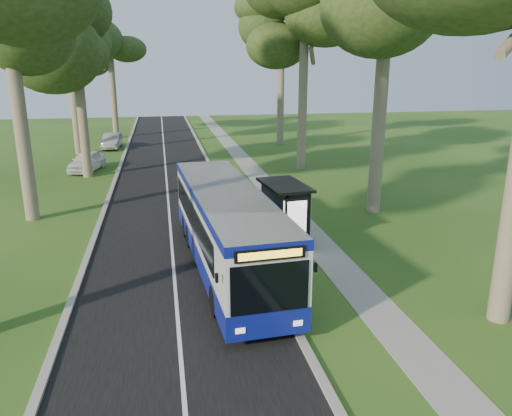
{
  "coord_description": "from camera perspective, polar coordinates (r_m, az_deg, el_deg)",
  "views": [
    {
      "loc": [
        -3.72,
        -18.54,
        7.81
      ],
      "look_at": [
        0.29,
        2.46,
        1.6
      ],
      "focal_mm": 35.0,
      "sensor_mm": 36.0,
      "label": 1
    }
  ],
  "objects": [
    {
      "name": "ground",
      "position": [
        20.46,
        0.5,
        -6.24
      ],
      "size": [
        120.0,
        120.0,
        0.0
      ],
      "primitive_type": "plane",
      "color": "#285119",
      "rests_on": "ground"
    },
    {
      "name": "road",
      "position": [
        29.59,
        -9.99,
        0.67
      ],
      "size": [
        7.0,
        100.0,
        0.02
      ],
      "primitive_type": "cube",
      "color": "black",
      "rests_on": "ground"
    },
    {
      "name": "kerb_east",
      "position": [
        29.81,
        -3.26,
        1.1
      ],
      "size": [
        0.25,
        100.0,
        0.12
      ],
      "primitive_type": "cube",
      "color": "#9E9B93",
      "rests_on": "ground"
    },
    {
      "name": "kerb_west",
      "position": [
        29.76,
        -16.74,
        0.4
      ],
      "size": [
        0.25,
        100.0,
        0.12
      ],
      "primitive_type": "cube",
      "color": "#9E9B93",
      "rests_on": "ground"
    },
    {
      "name": "centre_line",
      "position": [
        29.59,
        -10.0,
        0.69
      ],
      "size": [
        0.12,
        100.0,
        0.0
      ],
      "primitive_type": "cube",
      "color": "white",
      "rests_on": "road"
    },
    {
      "name": "footpath",
      "position": [
        30.34,
        2.36,
        1.29
      ],
      "size": [
        1.5,
        100.0,
        0.02
      ],
      "primitive_type": "cube",
      "color": "gray",
      "rests_on": "ground"
    },
    {
      "name": "bus",
      "position": [
        19.33,
        -3.32,
        -2.42
      ],
      "size": [
        3.29,
        12.13,
        3.18
      ],
      "rotation": [
        0.0,
        0.0,
        0.07
      ],
      "color": "silver",
      "rests_on": "ground"
    },
    {
      "name": "bus_stop_sign",
      "position": [
        18.39,
        3.44,
        -3.43
      ],
      "size": [
        0.17,
        0.36,
        2.64
      ],
      "rotation": [
        0.0,
        0.0,
        -0.36
      ],
      "color": "gray",
      "rests_on": "ground"
    },
    {
      "name": "bus_shelter",
      "position": [
        21.95,
        3.9,
        0.55
      ],
      "size": [
        2.05,
        3.31,
        2.7
      ],
      "rotation": [
        0.0,
        0.0,
        0.12
      ],
      "color": "black",
      "rests_on": "ground"
    },
    {
      "name": "litter_bin",
      "position": [
        24.52,
        0.84,
        -1.14
      ],
      "size": [
        0.57,
        0.57,
        1.0
      ],
      "rotation": [
        0.0,
        0.0,
        -0.08
      ],
      "color": "black",
      "rests_on": "ground"
    },
    {
      "name": "car_white",
      "position": [
        39.76,
        -18.78,
        5.1
      ],
      "size": [
        2.71,
        4.63,
        1.48
      ],
      "primitive_type": "imported",
      "rotation": [
        0.0,
        0.0,
        -0.23
      ],
      "color": "white",
      "rests_on": "ground"
    },
    {
      "name": "car_silver",
      "position": [
        49.83,
        -16.14,
        7.37
      ],
      "size": [
        1.74,
        4.34,
        1.4
      ],
      "primitive_type": "imported",
      "rotation": [
        0.0,
        0.0,
        -0.06
      ],
      "color": "#A0A2A7",
      "rests_on": "ground"
    },
    {
      "name": "tree_west_c",
      "position": [
        37.01,
        -20.14,
        19.13
      ],
      "size": [
        5.2,
        5.2,
        13.89
      ],
      "color": "#7A6B56",
      "rests_on": "ground"
    },
    {
      "name": "tree_west_d",
      "position": [
        47.24,
        -20.88,
        19.43
      ],
      "size": [
        5.2,
        5.2,
        15.24
      ],
      "color": "#7A6B56",
      "rests_on": "ground"
    },
    {
      "name": "tree_west_e",
      "position": [
        56.8,
        -16.46,
        18.13
      ],
      "size": [
        5.2,
        5.2,
        13.94
      ],
      "color": "#7A6B56",
      "rests_on": "ground"
    },
    {
      "name": "tree_east_c",
      "position": [
        38.14,
        5.6,
        20.62
      ],
      "size": [
        5.2,
        5.2,
        14.57
      ],
      "color": "#7A6B56",
      "rests_on": "ground"
    },
    {
      "name": "tree_east_d",
      "position": [
        50.03,
        2.94,
        19.62
      ],
      "size": [
        5.2,
        5.2,
        14.58
      ],
      "color": "#7A6B56",
      "rests_on": "ground"
    }
  ]
}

